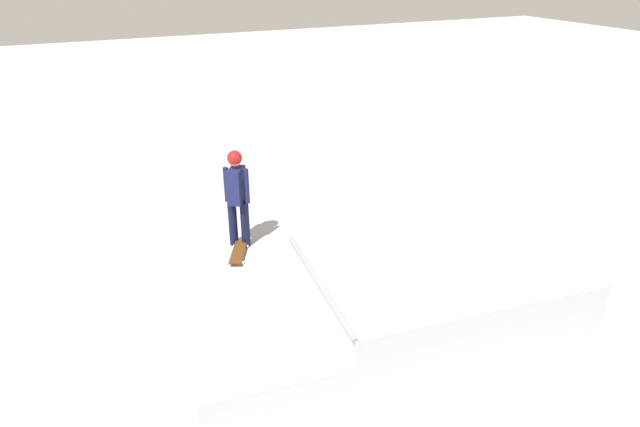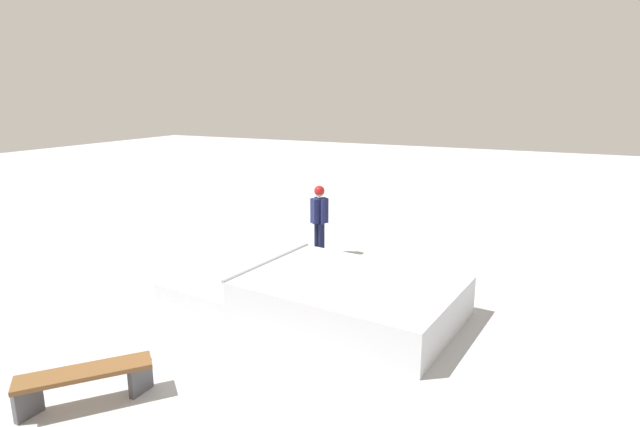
{
  "view_description": "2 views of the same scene",
  "coord_description": "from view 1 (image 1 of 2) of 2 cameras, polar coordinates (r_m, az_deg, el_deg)",
  "views": [
    {
      "loc": [
        3.96,
        5.21,
        4.67
      ],
      "look_at": [
        0.58,
        -2.07,
        0.9
      ],
      "focal_mm": 31.64,
      "sensor_mm": 36.0,
      "label": 1
    },
    {
      "loc": [
        -3.64,
        7.39,
        3.86
      ],
      "look_at": [
        1.65,
        -3.42,
        1.0
      ],
      "focal_mm": 28.52,
      "sensor_mm": 36.0,
      "label": 2
    }
  ],
  "objects": [
    {
      "name": "skate_ramp",
      "position": [
        8.12,
        8.79,
        -7.61
      ],
      "size": [
        5.65,
        3.16,
        0.74
      ],
      "rotation": [
        0.0,
        0.0,
        -0.11
      ],
      "color": "silver",
      "rests_on": "ground"
    },
    {
      "name": "skater",
      "position": [
        9.51,
        -8.41,
        2.21
      ],
      "size": [
        0.4,
        0.44,
        1.73
      ],
      "rotation": [
        0.0,
        0.0,
        4.07
      ],
      "color": "black",
      "rests_on": "ground"
    },
    {
      "name": "skateboard",
      "position": [
        9.56,
        -8.27,
        -3.86
      ],
      "size": [
        0.53,
        0.81,
        0.09
      ],
      "rotation": [
        0.0,
        0.0,
        4.26
      ],
      "color": "#593314",
      "rests_on": "ground"
    },
    {
      "name": "ground_plane",
      "position": [
        8.04,
        10.18,
        -10.82
      ],
      "size": [
        60.0,
        60.0,
        0.0
      ],
      "primitive_type": "plane",
      "color": "#B7BABF"
    }
  ]
}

